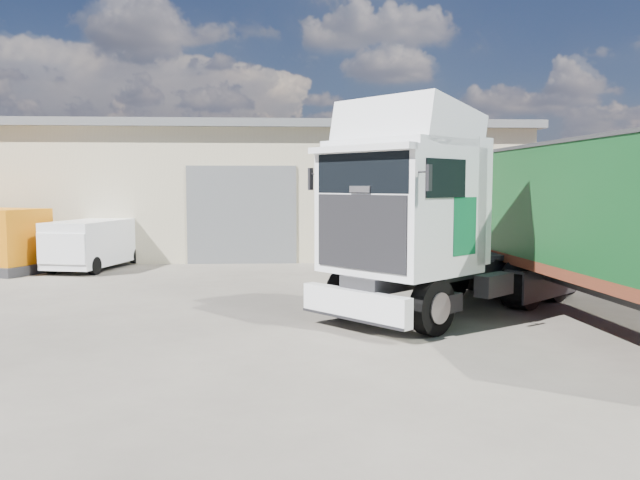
{
  "coord_description": "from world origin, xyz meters",
  "views": [
    {
      "loc": [
        -0.47,
        -13.01,
        2.88
      ],
      "look_at": [
        0.47,
        3.0,
        1.47
      ],
      "focal_mm": 35.0,
      "sensor_mm": 36.0,
      "label": 1
    }
  ],
  "objects": [
    {
      "name": "ground",
      "position": [
        0.0,
        0.0,
        0.0
      ],
      "size": [
        120.0,
        120.0,
        0.0
      ],
      "primitive_type": "plane",
      "color": "black",
      "rests_on": "ground"
    },
    {
      "name": "warehouse",
      "position": [
        -6.0,
        16.0,
        2.66
      ],
      "size": [
        30.6,
        12.6,
        5.42
      ],
      "color": "#B6AE8C",
      "rests_on": "ground"
    },
    {
      "name": "panel_van",
      "position": [
        -7.04,
        8.75,
        0.87
      ],
      "size": [
        2.57,
        4.4,
        1.69
      ],
      "rotation": [
        0.0,
        0.0,
        -0.23
      ],
      "color": "black",
      "rests_on": "ground"
    },
    {
      "name": "tractor_unit",
      "position": [
        2.6,
        0.31,
        1.95
      ],
      "size": [
        6.85,
        6.39,
        4.64
      ],
      "rotation": [
        0.0,
        0.0,
        -0.86
      ],
      "color": "black",
      "rests_on": "ground"
    },
    {
      "name": "box_trailer",
      "position": [
        6.03,
        -0.23,
        2.3
      ],
      "size": [
        2.93,
        11.45,
        3.77
      ],
      "rotation": [
        0.0,
        0.0,
        0.05
      ],
      "color": "#2D2D30",
      "rests_on": "ground"
    }
  ]
}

